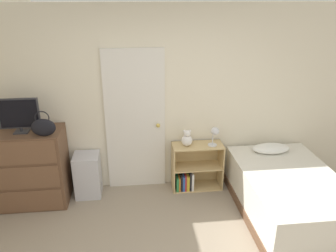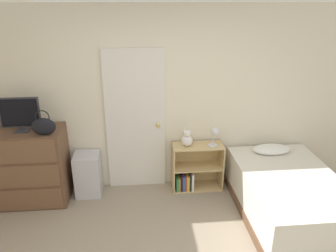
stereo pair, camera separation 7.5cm
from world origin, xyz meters
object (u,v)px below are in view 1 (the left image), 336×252
at_px(bookshelf, 193,170).
at_px(tv, 19,115).
at_px(dresser, 30,168).
at_px(storage_bin, 88,175).
at_px(teddy_bear, 187,139).
at_px(bed, 288,194).
at_px(handbag, 43,127).
at_px(desk_lamp, 215,133).

bearing_deg(bookshelf, tv, -176.29).
distance_m(dresser, bookshelf, 2.21).
bearing_deg(storage_bin, teddy_bear, 0.67).
height_order(tv, bed, tv).
bearing_deg(dresser, handbag, -30.90).
distance_m(dresser, storage_bin, 0.75).
bearing_deg(tv, bed, -10.41).
relative_size(tv, teddy_bear, 2.08).
bearing_deg(teddy_bear, dresser, -176.94).
bearing_deg(bed, bookshelf, 145.54).
relative_size(dresser, desk_lamp, 3.74).
xyz_separation_m(tv, teddy_bear, (2.11, 0.14, -0.49)).
bearing_deg(bookshelf, handbag, -171.09).
relative_size(handbag, bed, 0.18).
xyz_separation_m(teddy_bear, desk_lamp, (0.38, -0.05, 0.09)).
relative_size(tv, bed, 0.27).
height_order(desk_lamp, bed, desk_lamp).
distance_m(storage_bin, desk_lamp, 1.85).
distance_m(bookshelf, desk_lamp, 0.66).
bearing_deg(teddy_bear, handbag, -170.84).
bearing_deg(tv, handbag, -26.54).
distance_m(teddy_bear, desk_lamp, 0.39).
distance_m(tv, teddy_bear, 2.17).
bearing_deg(bed, tv, 169.59).
bearing_deg(dresser, bed, -10.85).
height_order(dresser, teddy_bear, dresser).
bearing_deg(storage_bin, desk_lamp, -0.97).
relative_size(dresser, teddy_bear, 4.39).
bearing_deg(dresser, bookshelf, 3.10).
bearing_deg(bookshelf, storage_bin, -179.11).
xyz_separation_m(tv, desk_lamp, (2.49, 0.09, -0.39)).
relative_size(dresser, bed, 0.57).
bearing_deg(teddy_bear, bookshelf, 4.12).
xyz_separation_m(tv, handbag, (0.31, -0.15, -0.11)).
relative_size(handbag, desk_lamp, 1.16).
bearing_deg(bed, handbag, 171.41).
height_order(teddy_bear, desk_lamp, desk_lamp).
xyz_separation_m(desk_lamp, bed, (0.81, -0.70, -0.59)).
height_order(storage_bin, desk_lamp, desk_lamp).
bearing_deg(bookshelf, dresser, -176.90).
distance_m(tv, storage_bin, 1.21).
distance_m(handbag, bed, 3.14).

